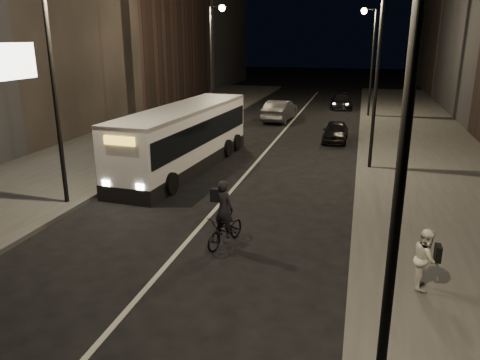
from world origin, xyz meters
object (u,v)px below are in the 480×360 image
Objects in this scene: streetlight_right_far at (370,48)px; car_mid at (280,110)px; streetlight_left_far at (214,49)px; car_near at (336,131)px; streetlight_left_near at (58,61)px; streetlight_right_near at (388,100)px; car_far at (342,101)px; streetlight_right_mid at (372,56)px; city_bus at (184,135)px; pedestrian_woman at (426,259)px; cyclist_on_bicycle at (225,224)px.

streetlight_right_far is 8.45m from car_mid.
car_near is at bearing -22.72° from streetlight_left_far.
streetlight_left_near is at bearing -121.92° from car_near.
streetlight_left_near is at bearing 143.12° from streetlight_right_near.
streetlight_right_near reaches higher than car_far.
streetlight_right_far is at bearing 66.04° from streetlight_left_near.
streetlight_right_mid is 14.91m from car_mid.
streetlight_right_mid is 0.72× the size of city_bus.
pedestrian_woman is 17.91m from car_near.
streetlight_right_far is at bearing 68.74° from city_bus.
city_bus is 10.58m from car_near.
pedestrian_woman is (1.49, 4.65, -4.43)m from streetlight_right_near.
car_mid is (-2.21, 22.64, 0.07)m from cyclist_on_bicycle.
cyclist_on_bicycle is 1.38× the size of pedestrian_woman.
streetlight_right_mid is 21.26m from car_far.
streetlight_right_far is 27.75m from pedestrian_woman.
streetlight_left_near is 7.54m from city_bus.
streetlight_right_near is 32.00m from streetlight_right_far.
car_near is (-1.73, -9.74, -4.75)m from streetlight_right_far.
streetlight_right_far is (0.00, 32.00, 0.00)m from streetlight_right_near.
streetlight_right_far is 2.27× the size of car_near.
streetlight_left_far is at bearing 37.23° from car_mid.
pedestrian_woman reaches higher than car_mid.
streetlight_right_near is 1.00× the size of streetlight_right_far.
streetlight_left_far reaches higher than city_bus.
streetlight_right_mid is 11.70m from cyclist_on_bicycle.
city_bus reaches higher than pedestrian_woman.
streetlight_right_mid reaches higher than car_near.
city_bus is 3.14× the size of car_near.
streetlight_left_near is 30.26m from car_far.
car_far is (2.05, 30.54, -0.08)m from cyclist_on_bicycle.
pedestrian_woman is at bearing -79.51° from car_near.
streetlight_right_near reaches higher than car_mid.
car_near is at bearing 105.47° from streetlight_right_mid.
streetlight_right_far is 10.97m from car_near.
car_mid is (-4.57, 6.46, 0.18)m from car_near.
car_mid is 1.09× the size of car_far.
cyclist_on_bicycle reaches higher than pedestrian_woman.
streetlight_right_near is 16.94m from city_bus.
streetlight_right_far is at bearing -147.20° from car_mid.
car_mid reaches higher than car_near.
pedestrian_woman is 0.32× the size of car_mid.
streetlight_right_mid is 8.05m from car_near.
streetlight_left_near is 1.84× the size of car_far.
cyclist_on_bicycle is at bearing 123.97° from streetlight_right_near.
cyclist_on_bicycle is 22.75m from car_mid.
streetlight_right_near is at bearing -85.41° from car_near.
streetlight_right_mid and streetlight_left_near have the same top height.
car_near is at bearing 130.59° from car_mid.
city_bus is at bearing -167.91° from streetlight_right_mid.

